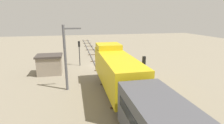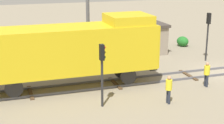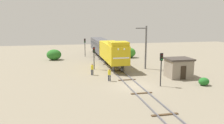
{
  "view_description": "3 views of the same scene",
  "coord_description": "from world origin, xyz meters",
  "px_view_note": "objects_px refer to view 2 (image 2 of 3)",
  "views": [
    {
      "loc": [
        4.06,
        27.9,
        7.87
      ],
      "look_at": [
        -0.45,
        7.58,
        2.47
      ],
      "focal_mm": 28.0,
      "sensor_mm": 36.0,
      "label": 1
    },
    {
      "loc": [
        -21.07,
        15.75,
        7.96
      ],
      "look_at": [
        -1.18,
        9.19,
        1.95
      ],
      "focal_mm": 55.0,
      "sensor_mm": 36.0,
      "label": 2
    },
    {
      "loc": [
        -8.01,
        -24.45,
        7.73
      ],
      "look_at": [
        -0.96,
        7.89,
        1.61
      ],
      "focal_mm": 35.0,
      "sensor_mm": 36.0,
      "label": 3
    }
  ],
  "objects_px": {
    "worker_by_signal": "(169,87)",
    "catenary_mast": "(88,19)",
    "traffic_signal_near": "(208,28)",
    "traffic_signal_mid": "(102,64)",
    "relay_hut": "(148,37)",
    "locomotive": "(74,48)",
    "worker_near_track": "(207,72)"
  },
  "relations": [
    {
      "from": "traffic_signal_mid",
      "to": "relay_hut",
      "type": "relative_size",
      "value": 1.05
    },
    {
      "from": "locomotive",
      "to": "relay_hut",
      "type": "distance_m",
      "value": 11.44
    },
    {
      "from": "traffic_signal_near",
      "to": "catenary_mast",
      "type": "distance_m",
      "value": 10.04
    },
    {
      "from": "locomotive",
      "to": "catenary_mast",
      "type": "xyz_separation_m",
      "value": [
        4.93,
        -2.19,
        1.02
      ]
    },
    {
      "from": "catenary_mast",
      "to": "traffic_signal_near",
      "type": "bearing_deg",
      "value": -99.97
    },
    {
      "from": "traffic_signal_near",
      "to": "traffic_signal_mid",
      "type": "height_order",
      "value": "traffic_signal_near"
    },
    {
      "from": "traffic_signal_mid",
      "to": "worker_near_track",
      "type": "height_order",
      "value": "traffic_signal_mid"
    },
    {
      "from": "worker_by_signal",
      "to": "traffic_signal_near",
      "type": "bearing_deg",
      "value": 35.81
    },
    {
      "from": "traffic_signal_mid",
      "to": "catenary_mast",
      "type": "relative_size",
      "value": 0.52
    },
    {
      "from": "worker_near_track",
      "to": "worker_by_signal",
      "type": "relative_size",
      "value": 1.0
    },
    {
      "from": "traffic_signal_near",
      "to": "catenary_mast",
      "type": "bearing_deg",
      "value": 80.03
    },
    {
      "from": "catenary_mast",
      "to": "relay_hut",
      "type": "relative_size",
      "value": 2.03
    },
    {
      "from": "traffic_signal_near",
      "to": "catenary_mast",
      "type": "height_order",
      "value": "catenary_mast"
    },
    {
      "from": "worker_near_track",
      "to": "worker_by_signal",
      "type": "xyz_separation_m",
      "value": [
        -1.8,
        3.75,
        0.0
      ]
    },
    {
      "from": "traffic_signal_mid",
      "to": "catenary_mast",
      "type": "height_order",
      "value": "catenary_mast"
    },
    {
      "from": "worker_by_signal",
      "to": "catenary_mast",
      "type": "xyz_separation_m",
      "value": [
        9.13,
        2.47,
        2.8
      ]
    },
    {
      "from": "traffic_signal_near",
      "to": "worker_near_track",
      "type": "bearing_deg",
      "value": 147.07
    },
    {
      "from": "relay_hut",
      "to": "catenary_mast",
      "type": "bearing_deg",
      "value": 112.08
    },
    {
      "from": "catenary_mast",
      "to": "worker_near_track",
      "type": "bearing_deg",
      "value": -139.7
    },
    {
      "from": "relay_hut",
      "to": "traffic_signal_near",
      "type": "bearing_deg",
      "value": -140.75
    },
    {
      "from": "traffic_signal_near",
      "to": "worker_near_track",
      "type": "relative_size",
      "value": 2.39
    },
    {
      "from": "locomotive",
      "to": "worker_near_track",
      "type": "height_order",
      "value": "locomotive"
    },
    {
      "from": "traffic_signal_mid",
      "to": "catenary_mast",
      "type": "bearing_deg",
      "value": -9.22
    },
    {
      "from": "worker_by_signal",
      "to": "relay_hut",
      "type": "height_order",
      "value": "relay_hut"
    },
    {
      "from": "worker_by_signal",
      "to": "locomotive",
      "type": "bearing_deg",
      "value": 128.68
    },
    {
      "from": "traffic_signal_mid",
      "to": "worker_by_signal",
      "type": "bearing_deg",
      "value": -101.83
    },
    {
      "from": "locomotive",
      "to": "worker_near_track",
      "type": "relative_size",
      "value": 6.82
    },
    {
      "from": "locomotive",
      "to": "worker_near_track",
      "type": "distance_m",
      "value": 8.92
    },
    {
      "from": "locomotive",
      "to": "worker_near_track",
      "type": "bearing_deg",
      "value": -105.93
    },
    {
      "from": "traffic_signal_near",
      "to": "worker_by_signal",
      "type": "xyz_separation_m",
      "value": [
        -7.4,
        7.38,
        -1.84
      ]
    },
    {
      "from": "traffic_signal_near",
      "to": "worker_near_track",
      "type": "height_order",
      "value": "traffic_signal_near"
    },
    {
      "from": "locomotive",
      "to": "worker_by_signal",
      "type": "height_order",
      "value": "locomotive"
    }
  ]
}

